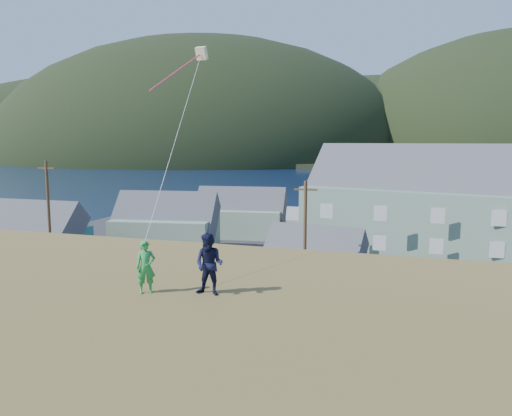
{
  "coord_description": "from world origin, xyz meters",
  "views": [
    {
      "loc": [
        7.89,
        -31.87,
        11.54
      ],
      "look_at": [
        1.75,
        -12.45,
        8.8
      ],
      "focal_mm": 35.0,
      "sensor_mm": 36.0,
      "label": 1
    }
  ],
  "objects": [
    {
      "name": "kite_flyer_navy",
      "position": [
        2.49,
        -19.16,
        8.08
      ],
      "size": [
        0.88,
        0.69,
        1.77
      ],
      "primitive_type": "imported",
      "rotation": [
        0.0,
        0.0,
        -0.03
      ],
      "color": "black",
      "rests_on": "hillside"
    },
    {
      "name": "utility_poles",
      "position": [
        -1.84,
        1.5,
        4.68
      ],
      "size": [
        37.22,
        0.24,
        9.84
      ],
      "color": "#47331E",
      "rests_on": "waterfront_lot"
    },
    {
      "name": "wharf",
      "position": [
        -6.0,
        40.0,
        0.45
      ],
      "size": [
        26.0,
        14.0,
        0.9
      ],
      "primitive_type": "cube",
      "color": "gray",
      "rests_on": "ground"
    },
    {
      "name": "shed_palegreen_near",
      "position": [
        -16.37,
        13.83,
        2.87
      ],
      "size": [
        11.41,
        8.2,
        7.65
      ],
      "rotation": [
        0.0,
        0.0,
        0.16
      ],
      "color": "gray",
      "rests_on": "waterfront_lot"
    },
    {
      "name": "ground",
      "position": [
        0.0,
        0.0,
        0.0
      ],
      "size": [
        900.0,
        900.0,
        0.0
      ],
      "primitive_type": "plane",
      "color": "#0A1638",
      "rests_on": "ground"
    },
    {
      "name": "parked_cars",
      "position": [
        -9.16,
        21.89,
        0.88
      ],
      "size": [
        23.44,
        13.41,
        1.58
      ],
      "color": "slate",
      "rests_on": "waterfront_lot"
    },
    {
      "name": "shed_palegreen_far",
      "position": [
        -11.93,
        24.63,
        2.78
      ],
      "size": [
        11.5,
        7.45,
        7.28
      ],
      "rotation": [
        0.0,
        0.0,
        0.13
      ],
      "color": "gray",
      "rests_on": "waterfront_lot"
    },
    {
      "name": "shed_teal",
      "position": [
        -25.73,
        5.24,
        2.73
      ],
      "size": [
        9.32,
        6.63,
        7.34
      ],
      "rotation": [
        0.0,
        0.0,
        0.01
      ],
      "color": "#285E5C",
      "rests_on": "waterfront_lot"
    },
    {
      "name": "lodge",
      "position": [
        16.11,
        20.57,
        5.22
      ],
      "size": [
        40.13,
        20.34,
        13.6
      ],
      "rotation": [
        0.0,
        0.0,
        -0.26
      ],
      "color": "slate",
      "rests_on": "waterfront_lot"
    },
    {
      "name": "waterfront_lot",
      "position": [
        0.0,
        17.0,
        0.06
      ],
      "size": [
        72.0,
        36.0,
        0.12
      ],
      "primitive_type": "cube",
      "color": "#28282B",
      "rests_on": "ground"
    },
    {
      "name": "kite_rig",
      "position": [
        -1.19,
        -11.58,
        15.07
      ],
      "size": [
        1.54,
        4.4,
        10.78
      ],
      "color": "#FBF0BF",
      "rests_on": "ground"
    },
    {
      "name": "shed_white",
      "position": [
        0.77,
        5.32,
        2.33
      ],
      "size": [
        8.27,
        6.13,
        6.04
      ],
      "rotation": [
        0.0,
        0.0,
        -0.16
      ],
      "color": "white",
      "rests_on": "waterfront_lot"
    },
    {
      "name": "far_shore",
      "position": [
        0.0,
        330.0,
        1.0
      ],
      "size": [
        900.0,
        320.0,
        2.0
      ],
      "primitive_type": "cube",
      "color": "black",
      "rests_on": "ground"
    },
    {
      "name": "grass_strip",
      "position": [
        0.0,
        -2.0,
        0.05
      ],
      "size": [
        110.0,
        8.0,
        0.1
      ],
      "primitive_type": "cube",
      "color": "#4C3D19",
      "rests_on": "ground"
    },
    {
      "name": "far_hills",
      "position": [
        35.59,
        279.38,
        2.0
      ],
      "size": [
        760.0,
        265.0,
        143.0
      ],
      "color": "black",
      "rests_on": "ground"
    },
    {
      "name": "kite_flyer_green",
      "position": [
        0.69,
        -19.56,
        7.96
      ],
      "size": [
        0.66,
        0.61,
        1.52
      ],
      "primitive_type": "imported",
      "rotation": [
        0.0,
        0.0,
        0.59
      ],
      "color": "green",
      "rests_on": "hillside"
    }
  ]
}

